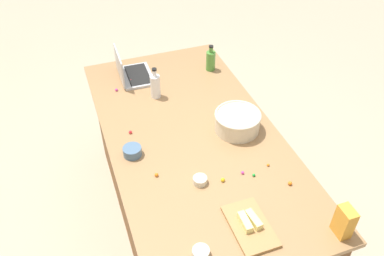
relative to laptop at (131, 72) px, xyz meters
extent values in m
plane|color=#B7A88E|center=(-0.73, -0.21, -0.95)|extent=(12.00, 12.00, 0.00)
cube|color=brown|center=(-0.73, -0.21, -0.51)|extent=(1.94, 0.96, 0.87)
cube|color=#9E754C|center=(-0.73, -0.21, -0.06)|extent=(2.00, 1.02, 0.03)
cube|color=#B7B7BC|center=(0.00, -0.04, -0.04)|extent=(0.32, 0.23, 0.02)
cube|color=black|center=(0.00, -0.05, -0.03)|extent=(0.28, 0.16, 0.00)
cube|color=#B7B7BC|center=(0.00, 0.08, 0.07)|extent=(0.30, 0.02, 0.20)
cube|color=#333842|center=(0.00, 0.07, 0.07)|extent=(0.27, 0.01, 0.18)
cylinder|color=beige|center=(-0.78, -0.48, 0.01)|extent=(0.27, 0.27, 0.12)
cylinder|color=black|center=(-0.78, -0.48, 0.02)|extent=(0.22, 0.22, 0.10)
torus|color=beige|center=(-0.78, -0.48, 0.07)|extent=(0.28, 0.28, 0.02)
cylinder|color=white|center=(-0.28, -0.11, 0.04)|extent=(0.07, 0.07, 0.16)
cylinder|color=white|center=(-0.28, -0.11, 0.14)|extent=(0.03, 0.03, 0.05)
cylinder|color=black|center=(-0.28, -0.11, 0.17)|extent=(0.03, 0.03, 0.01)
cylinder|color=#4C8C38|center=(-0.09, -0.58, 0.03)|extent=(0.07, 0.07, 0.15)
cylinder|color=#4C8C38|center=(-0.09, -0.58, 0.12)|extent=(0.03, 0.03, 0.04)
cylinder|color=black|center=(-0.09, -0.58, 0.15)|extent=(0.03, 0.03, 0.01)
cube|color=#AD7F4C|center=(-1.47, -0.24, -0.04)|extent=(0.30, 0.18, 0.02)
cube|color=#F4E58C|center=(-1.45, -0.26, -0.01)|extent=(0.11, 0.05, 0.04)
cube|color=#F4E58C|center=(-1.45, -0.22, -0.01)|extent=(0.11, 0.04, 0.04)
cylinder|color=slate|center=(-0.78, 0.18, -0.02)|extent=(0.11, 0.11, 0.05)
cylinder|color=beige|center=(-1.12, -0.11, -0.03)|extent=(0.08, 0.08, 0.04)
cylinder|color=beige|center=(-1.53, 0.04, -0.03)|extent=(0.08, 0.08, 0.04)
cube|color=gold|center=(-1.64, -0.63, 0.04)|extent=(0.09, 0.06, 0.17)
sphere|color=green|center=(-1.17, -0.41, -0.04)|extent=(0.02, 0.02, 0.02)
sphere|color=red|center=(-0.05, 0.02, -0.04)|extent=(0.02, 0.02, 0.02)
sphere|color=orange|center=(-0.99, 0.09, -0.04)|extent=(0.02, 0.02, 0.02)
sphere|color=yellow|center=(-1.15, -0.23, -0.04)|extent=(0.02, 0.02, 0.02)
sphere|color=orange|center=(-1.29, -0.56, -0.04)|extent=(0.02, 0.02, 0.02)
sphere|color=red|center=(-0.60, 0.15, -0.04)|extent=(0.02, 0.02, 0.02)
sphere|color=orange|center=(-1.13, -0.52, -0.04)|extent=(0.02, 0.02, 0.02)
sphere|color=#CC3399|center=(-1.13, -0.36, -0.04)|extent=(0.02, 0.02, 0.02)
sphere|color=#CC3399|center=(-0.13, 0.14, -0.04)|extent=(0.02, 0.02, 0.02)
camera|label=1|loc=(-2.47, 0.42, 1.59)|focal=37.74mm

